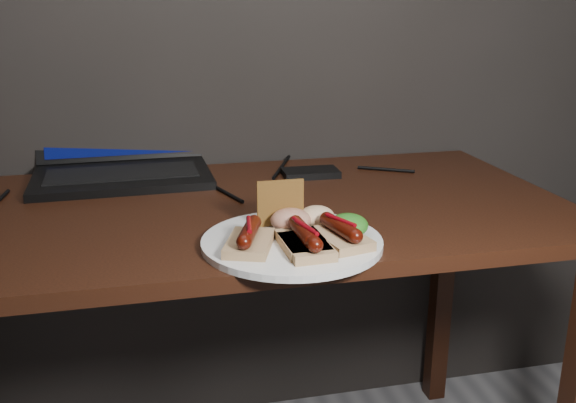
{
  "coord_description": "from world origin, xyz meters",
  "views": [
    {
      "loc": [
        -0.16,
        0.13,
        1.16
      ],
      "look_at": [
        0.07,
        1.16,
        0.82
      ],
      "focal_mm": 40.0,
      "sensor_mm": 36.0,
      "label": 1
    }
  ],
  "objects": [
    {
      "name": "salad_greens",
      "position": [
        0.17,
        1.13,
        0.78
      ],
      "size": [
        0.07,
        0.07,
        0.04
      ],
      "primitive_type": "ellipsoid",
      "color": "#165210",
      "rests_on": "plate"
    },
    {
      "name": "bread_sausage_right",
      "position": [
        0.15,
        1.1,
        0.78
      ],
      "size": [
        0.09,
        0.13,
        0.04
      ],
      "color": "tan",
      "rests_on": "plate"
    },
    {
      "name": "hard_drive",
      "position": [
        0.22,
        1.56,
        0.76
      ],
      "size": [
        0.13,
        0.08,
        0.02
      ],
      "primitive_type": "cube",
      "rotation": [
        0.0,
        0.0,
        -0.03
      ],
      "color": "black",
      "rests_on": "desk"
    },
    {
      "name": "laptop",
      "position": [
        -0.22,
        1.68,
        0.8
      ],
      "size": [
        0.41,
        0.35,
        0.25
      ],
      "color": "black",
      "rests_on": "desk"
    },
    {
      "name": "bread_sausage_left",
      "position": [
        -0.0,
        1.11,
        0.78
      ],
      "size": [
        0.1,
        0.13,
        0.04
      ],
      "color": "tan",
      "rests_on": "plate"
    },
    {
      "name": "plate",
      "position": [
        0.07,
        1.13,
        0.76
      ],
      "size": [
        0.39,
        0.39,
        0.01
      ],
      "primitive_type": "cylinder",
      "rotation": [
        0.0,
        0.0,
        0.32
      ],
      "color": "silver",
      "rests_on": "desk"
    },
    {
      "name": "coleslaw_mound",
      "position": [
        0.13,
        1.19,
        0.78
      ],
      "size": [
        0.06,
        0.06,
        0.04
      ],
      "primitive_type": "ellipsoid",
      "color": "beige",
      "rests_on": "plate"
    },
    {
      "name": "bread_sausage_extra",
      "position": [
        0.08,
        1.07,
        0.78
      ],
      "size": [
        0.07,
        0.12,
        0.04
      ],
      "color": "tan",
      "rests_on": "plate"
    },
    {
      "name": "crispbread",
      "position": [
        0.07,
        1.21,
        0.8
      ],
      "size": [
        0.08,
        0.01,
        0.08
      ],
      "primitive_type": "cube",
      "color": "olive",
      "rests_on": "plate"
    },
    {
      "name": "desk_cables",
      "position": [
        0.0,
        1.54,
        0.75
      ],
      "size": [
        0.96,
        0.37,
        0.01
      ],
      "color": "black",
      "rests_on": "desk"
    },
    {
      "name": "salsa_mound",
      "position": [
        0.08,
        1.17,
        0.78
      ],
      "size": [
        0.07,
        0.07,
        0.04
      ],
      "primitive_type": "ellipsoid",
      "color": "maroon",
      "rests_on": "plate"
    },
    {
      "name": "bread_sausage_center",
      "position": [
        0.08,
        1.09,
        0.78
      ],
      "size": [
        0.07,
        0.12,
        0.04
      ],
      "color": "tan",
      "rests_on": "plate"
    },
    {
      "name": "desk",
      "position": [
        0.0,
        1.38,
        0.66
      ],
      "size": [
        1.4,
        0.7,
        0.75
      ],
      "color": "#381A0E",
      "rests_on": "ground"
    }
  ]
}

